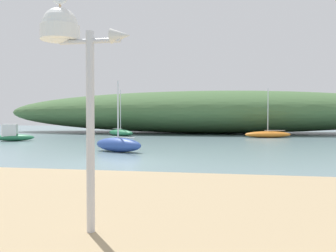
% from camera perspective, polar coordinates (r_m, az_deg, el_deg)
% --- Properties ---
extents(ground_plane, '(120.00, 120.00, 0.00)m').
position_cam_1_polar(ground_plane, '(14.88, -7.75, -5.85)').
color(ground_plane, gray).
extents(distant_hill, '(50.71, 14.48, 5.04)m').
position_cam_1_polar(distant_hill, '(42.70, 6.03, 2.27)').
color(distant_hill, '#476B3D').
rests_on(distant_hill, ground).
extents(mast_structure, '(1.36, 0.57, 3.29)m').
position_cam_1_polar(mast_structure, '(5.47, -15.92, 12.62)').
color(mast_structure, silver).
rests_on(mast_structure, beach_sand).
extents(sailboat_far_left, '(3.95, 3.64, 4.67)m').
position_cam_1_polar(sailboat_far_left, '(36.06, -7.72, -1.04)').
color(sailboat_far_left, '#287A4C').
rests_on(sailboat_far_left, ground).
extents(sailboat_near_shore, '(3.30, 2.27, 3.89)m').
position_cam_1_polar(sailboat_near_shore, '(19.29, -8.11, -2.98)').
color(sailboat_near_shore, '#2D4C9E').
rests_on(sailboat_near_shore, ground).
extents(sailboat_far_right, '(4.42, 2.17, 4.54)m').
position_cam_1_polar(sailboat_far_right, '(33.63, 15.91, -1.30)').
color(sailboat_far_right, orange).
rests_on(sailboat_far_right, ground).
extents(motorboat_inner_mooring, '(3.23, 2.19, 1.34)m').
position_cam_1_polar(motorboat_inner_mooring, '(30.47, -23.94, -1.36)').
color(motorboat_inner_mooring, '#287A4C').
rests_on(motorboat_inner_mooring, ground).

